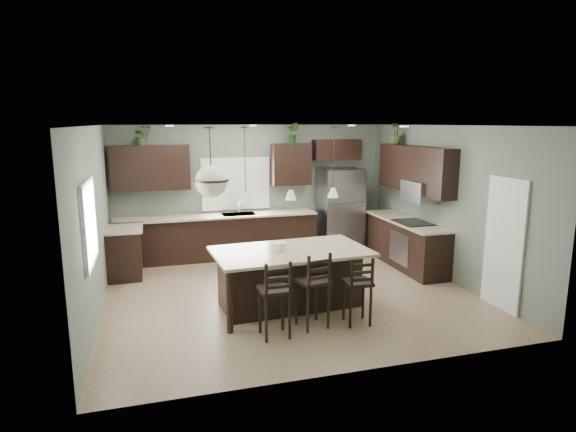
% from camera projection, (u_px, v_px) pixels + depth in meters
% --- Properties ---
extents(ground, '(6.00, 6.00, 0.00)m').
position_uv_depth(ground, '(289.00, 293.00, 8.19)').
color(ground, '#9E8466').
rests_on(ground, ground).
extents(pantry_door, '(0.04, 0.82, 2.04)m').
position_uv_depth(pantry_door, '(504.00, 244.00, 7.34)').
color(pantry_door, white).
rests_on(pantry_door, ground).
extents(window_back, '(1.35, 0.02, 1.00)m').
position_uv_depth(window_back, '(236.00, 184.00, 10.36)').
color(window_back, white).
rests_on(window_back, room_shell).
extents(window_left, '(0.02, 1.10, 1.00)m').
position_uv_depth(window_left, '(88.00, 223.00, 6.32)').
color(window_left, white).
rests_on(window_left, room_shell).
extents(left_return_cabs, '(0.60, 0.90, 0.90)m').
position_uv_depth(left_return_cabs, '(125.00, 253.00, 8.97)').
color(left_return_cabs, black).
rests_on(left_return_cabs, ground).
extents(left_return_countertop, '(0.66, 0.96, 0.04)m').
position_uv_depth(left_return_countertop, '(124.00, 229.00, 8.88)').
color(left_return_countertop, beige).
rests_on(left_return_countertop, left_return_cabs).
extents(back_lower_cabs, '(4.20, 0.60, 0.90)m').
position_uv_depth(back_lower_cabs, '(218.00, 238.00, 10.18)').
color(back_lower_cabs, black).
rests_on(back_lower_cabs, ground).
extents(back_countertop, '(4.20, 0.66, 0.04)m').
position_uv_depth(back_countertop, '(218.00, 216.00, 10.07)').
color(back_countertop, beige).
rests_on(back_countertop, back_lower_cabs).
extents(sink_inset, '(0.70, 0.45, 0.01)m').
position_uv_depth(sink_inset, '(239.00, 214.00, 10.19)').
color(sink_inset, gray).
rests_on(sink_inset, back_countertop).
extents(faucet, '(0.02, 0.02, 0.28)m').
position_uv_depth(faucet, '(239.00, 208.00, 10.13)').
color(faucet, silver).
rests_on(faucet, back_countertop).
extents(back_upper_left, '(1.55, 0.34, 0.90)m').
position_uv_depth(back_upper_left, '(150.00, 168.00, 9.66)').
color(back_upper_left, black).
rests_on(back_upper_left, room_shell).
extents(back_upper_right, '(0.85, 0.34, 0.90)m').
position_uv_depth(back_upper_right, '(291.00, 164.00, 10.46)').
color(back_upper_right, black).
rests_on(back_upper_right, room_shell).
extents(fridge_header, '(1.05, 0.34, 0.45)m').
position_uv_depth(fridge_header, '(336.00, 150.00, 10.69)').
color(fridge_header, black).
rests_on(fridge_header, room_shell).
extents(right_lower_cabs, '(0.60, 2.35, 0.90)m').
position_uv_depth(right_lower_cabs, '(405.00, 244.00, 9.66)').
color(right_lower_cabs, black).
rests_on(right_lower_cabs, ground).
extents(right_countertop, '(0.66, 2.35, 0.04)m').
position_uv_depth(right_countertop, '(406.00, 221.00, 9.57)').
color(right_countertop, beige).
rests_on(right_countertop, right_lower_cabs).
extents(cooktop, '(0.58, 0.75, 0.02)m').
position_uv_depth(cooktop, '(413.00, 222.00, 9.30)').
color(cooktop, black).
rests_on(cooktop, right_countertop).
extents(wall_oven_front, '(0.01, 0.72, 0.60)m').
position_uv_depth(wall_oven_front, '(399.00, 248.00, 9.32)').
color(wall_oven_front, gray).
rests_on(wall_oven_front, right_lower_cabs).
extents(right_upper_cabs, '(0.34, 2.35, 0.90)m').
position_uv_depth(right_upper_cabs, '(415.00, 169.00, 9.41)').
color(right_upper_cabs, black).
rests_on(right_upper_cabs, room_shell).
extents(microwave, '(0.40, 0.75, 0.40)m').
position_uv_depth(microwave, '(419.00, 191.00, 9.21)').
color(microwave, gray).
rests_on(microwave, right_upper_cabs).
extents(refrigerator, '(0.90, 0.74, 1.85)m').
position_uv_depth(refrigerator, '(340.00, 210.00, 10.73)').
color(refrigerator, gray).
rests_on(refrigerator, ground).
extents(kitchen_island, '(2.44, 1.49, 0.92)m').
position_uv_depth(kitchen_island, '(291.00, 279.00, 7.47)').
color(kitchen_island, black).
rests_on(kitchen_island, ground).
extents(serving_dish, '(0.24, 0.24, 0.14)m').
position_uv_depth(serving_dish, '(278.00, 247.00, 7.30)').
color(serving_dish, white).
rests_on(serving_dish, kitchen_island).
extents(bar_stool_left, '(0.41, 0.41, 1.09)m').
position_uv_depth(bar_stool_left, '(275.00, 298.00, 6.42)').
color(bar_stool_left, black).
rests_on(bar_stool_left, ground).
extents(bar_stool_center, '(0.48, 0.48, 1.11)m').
position_uv_depth(bar_stool_center, '(312.00, 289.00, 6.72)').
color(bar_stool_center, black).
rests_on(bar_stool_center, ground).
extents(bar_stool_right, '(0.40, 0.40, 1.02)m').
position_uv_depth(bar_stool_right, '(357.00, 290.00, 6.84)').
color(bar_stool_right, black).
rests_on(bar_stool_right, ground).
extents(pendant_left, '(0.17, 0.17, 1.10)m').
position_uv_depth(pendant_left, '(245.00, 165.00, 6.89)').
color(pendant_left, white).
rests_on(pendant_left, room_shell).
extents(pendant_center, '(0.17, 0.17, 1.10)m').
position_uv_depth(pendant_center, '(291.00, 164.00, 7.12)').
color(pendant_center, silver).
rests_on(pendant_center, room_shell).
extents(pendant_right, '(0.17, 0.17, 1.10)m').
position_uv_depth(pendant_right, '(334.00, 162.00, 7.36)').
color(pendant_right, white).
rests_on(pendant_right, room_shell).
extents(chandelier, '(0.48, 0.48, 0.97)m').
position_uv_depth(chandelier, '(211.00, 162.00, 6.54)').
color(chandelier, beige).
rests_on(chandelier, room_shell).
extents(plant_back_left, '(0.41, 0.38, 0.38)m').
position_uv_depth(plant_back_left, '(142.00, 136.00, 9.47)').
color(plant_back_left, '#2B481F').
rests_on(plant_back_left, back_upper_left).
extents(plant_back_right, '(0.29, 0.26, 0.44)m').
position_uv_depth(plant_back_right, '(293.00, 133.00, 10.32)').
color(plant_back_right, '#244D21').
rests_on(plant_back_right, back_upper_right).
extents(plant_right_wall, '(0.27, 0.27, 0.45)m').
position_uv_depth(plant_right_wall, '(397.00, 133.00, 9.97)').
color(plant_right_wall, '#324E22').
rests_on(plant_right_wall, right_upper_cabs).
extents(room_shell, '(6.00, 6.00, 6.00)m').
position_uv_depth(room_shell, '(289.00, 194.00, 7.86)').
color(room_shell, slate).
rests_on(room_shell, ground).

